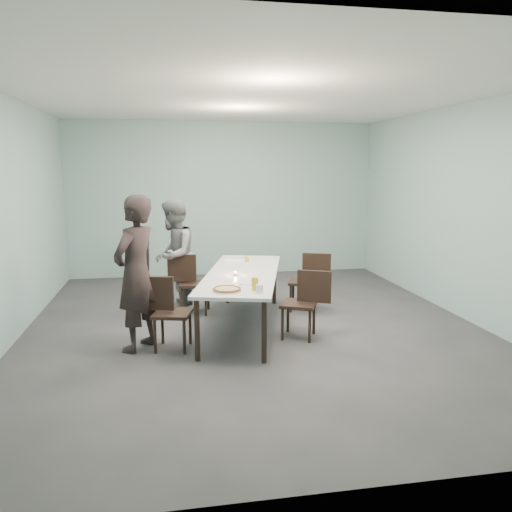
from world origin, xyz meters
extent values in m
plane|color=#333335|center=(0.00, 0.00, 0.00)|extent=(7.00, 7.00, 0.00)
cube|color=#8EB3AE|center=(0.00, 3.50, 1.50)|extent=(6.00, 0.02, 3.00)
cube|color=#8EB3AE|center=(0.00, -3.50, 1.50)|extent=(6.00, 0.02, 3.00)
cube|color=#8EB3AE|center=(-3.00, 0.00, 1.50)|extent=(0.02, 7.00, 3.00)
cube|color=#8EB3AE|center=(3.00, 0.00, 1.50)|extent=(0.02, 7.00, 3.00)
cube|color=white|center=(0.00, 0.00, 3.00)|extent=(6.00, 7.00, 0.02)
cube|color=white|center=(-0.15, 0.03, 0.73)|extent=(1.53, 2.74, 0.04)
cylinder|color=black|center=(-0.82, -1.05, 0.35)|extent=(0.06, 0.06, 0.71)
cylinder|color=black|center=(-0.20, 1.31, 0.35)|extent=(0.06, 0.06, 0.71)
cylinder|color=black|center=(-0.10, -1.24, 0.35)|extent=(0.06, 0.06, 0.71)
cylinder|color=black|center=(0.52, 1.12, 0.35)|extent=(0.06, 0.06, 0.71)
cube|color=black|center=(-1.08, -0.62, 0.43)|extent=(0.51, 0.51, 0.04)
cube|color=black|center=(-1.26, -0.58, 0.67)|extent=(0.42, 0.14, 0.40)
cylinder|color=black|center=(-1.28, -0.75, 0.21)|extent=(0.04, 0.04, 0.41)
cylinder|color=black|center=(-1.20, -0.42, 0.21)|extent=(0.04, 0.04, 0.41)
cylinder|color=black|center=(-0.95, -0.83, 0.21)|extent=(0.04, 0.04, 0.41)
cylinder|color=black|center=(-0.87, -0.50, 0.21)|extent=(0.04, 0.04, 0.41)
cube|color=black|center=(-0.73, 0.84, 0.43)|extent=(0.49, 0.49, 0.04)
cube|color=black|center=(-0.92, 0.88, 0.67)|extent=(0.42, 0.12, 0.40)
cylinder|color=black|center=(-0.93, 0.71, 0.21)|extent=(0.04, 0.04, 0.41)
cylinder|color=black|center=(-0.87, 1.04, 0.21)|extent=(0.04, 0.04, 0.41)
cylinder|color=black|center=(-0.60, 0.64, 0.21)|extent=(0.04, 0.04, 0.41)
cylinder|color=black|center=(-0.53, 0.98, 0.21)|extent=(0.04, 0.04, 0.41)
cube|color=black|center=(0.48, -0.48, 0.43)|extent=(0.56, 0.56, 0.04)
cube|color=black|center=(0.66, -0.56, 0.67)|extent=(0.40, 0.22, 0.40)
cylinder|color=black|center=(0.71, -0.40, 0.21)|extent=(0.04, 0.04, 0.41)
cylinder|color=black|center=(0.57, -0.71, 0.21)|extent=(0.04, 0.04, 0.41)
cylinder|color=black|center=(0.40, -0.26, 0.21)|extent=(0.04, 0.04, 0.41)
cylinder|color=black|center=(0.26, -0.56, 0.21)|extent=(0.04, 0.04, 0.41)
cube|color=black|center=(0.87, 0.70, 0.43)|extent=(0.54, 0.54, 0.04)
cube|color=black|center=(1.05, 0.63, 0.67)|extent=(0.41, 0.18, 0.40)
cylinder|color=black|center=(1.09, 0.80, 0.21)|extent=(0.04, 0.04, 0.41)
cylinder|color=black|center=(0.97, 0.48, 0.21)|extent=(0.04, 0.04, 0.41)
cylinder|color=black|center=(0.77, 0.92, 0.21)|extent=(0.04, 0.04, 0.41)
cylinder|color=black|center=(0.65, 0.60, 0.21)|extent=(0.04, 0.04, 0.41)
imported|color=black|center=(-1.48, -0.55, 0.91)|extent=(0.73, 0.79, 1.82)
imported|color=slate|center=(-1.03, 1.05, 0.83)|extent=(0.82, 0.95, 1.66)
cylinder|color=white|center=(-0.47, -0.92, 0.76)|extent=(0.34, 0.34, 0.01)
cylinder|color=#ECC886|center=(-0.47, -0.92, 0.77)|extent=(0.30, 0.30, 0.01)
torus|color=brown|center=(-0.47, -0.92, 0.77)|extent=(0.32, 0.32, 0.03)
cylinder|color=white|center=(-0.21, -0.60, 0.76)|extent=(0.18, 0.18, 0.01)
cylinder|color=gold|center=(-0.15, -0.95, 0.82)|extent=(0.08, 0.08, 0.15)
cylinder|color=silver|center=(-0.12, -1.06, 0.80)|extent=(0.08, 0.08, 0.09)
cylinder|color=silver|center=(-0.26, -0.12, 0.77)|extent=(0.06, 0.06, 0.03)
cylinder|color=orange|center=(-0.26, -0.12, 0.79)|extent=(0.04, 0.04, 0.01)
cylinder|color=gold|center=(0.03, 0.79, 0.79)|extent=(0.07, 0.07, 0.08)
cube|color=silver|center=(-0.14, 0.89, 0.75)|extent=(0.35, 0.29, 0.01)
camera|label=1|loc=(-1.10, -6.34, 2.12)|focal=35.00mm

